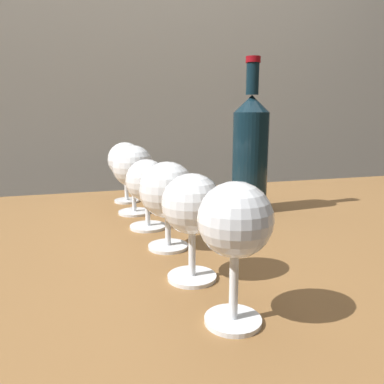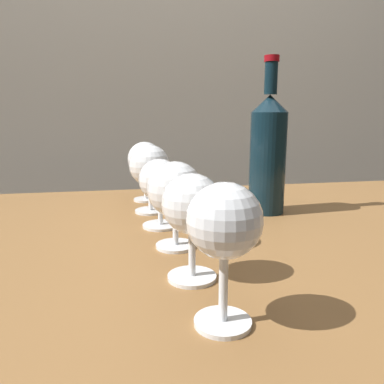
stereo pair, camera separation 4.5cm
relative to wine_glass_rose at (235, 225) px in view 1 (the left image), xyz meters
The scene contains 9 objects.
back_wall 1.49m from the wine_glass_rose, 87.43° to the left, with size 5.00×0.08×2.60m, color beige.
dining_table 0.35m from the wine_glass_rose, 77.71° to the left, with size 1.59×0.83×0.71m.
wine_glass_rose is the anchor object (origin of this frame).
wine_glass_merlot 0.11m from the wine_glass_rose, 95.81° to the left, with size 0.07×0.07×0.13m.
wine_glass_chardonnay 0.23m from the wine_glass_rose, 93.95° to the left, with size 0.09×0.09×0.14m.
wine_glass_pinot 0.34m from the wine_glass_rose, 94.75° to the left, with size 0.08×0.08×0.13m.
wine_glass_port 0.45m from the wine_glass_rose, 94.90° to the left, with size 0.09×0.09×0.14m.
wine_glass_cabernet 0.56m from the wine_glass_rose, 94.25° to the left, with size 0.08×0.08×0.14m.
wine_bottle 0.45m from the wine_glass_rose, 63.34° to the left, with size 0.07×0.07×0.32m.
Camera 1 is at (-0.20, -0.60, 0.92)m, focal length 34.71 mm.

